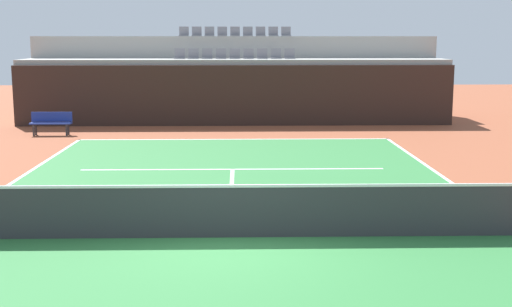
# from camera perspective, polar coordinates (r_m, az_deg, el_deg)

# --- Properties ---
(ground_plane) EXTENTS (80.00, 80.00, 0.00)m
(ground_plane) POSITION_cam_1_polar(r_m,az_deg,el_deg) (12.36, -2.28, -7.07)
(ground_plane) COLOR brown
(court_surface) EXTENTS (11.00, 24.00, 0.01)m
(court_surface) POSITION_cam_1_polar(r_m,az_deg,el_deg) (12.36, -2.28, -7.05)
(court_surface) COLOR #2D7238
(court_surface) RESTS_ON ground_plane
(baseline_far) EXTENTS (11.00, 0.10, 0.00)m
(baseline_far) POSITION_cam_1_polar(r_m,az_deg,el_deg) (24.05, -1.84, 1.20)
(baseline_far) COLOR white
(baseline_far) RESTS_ON court_surface
(service_line_far) EXTENTS (8.26, 0.10, 0.00)m
(service_line_far) POSITION_cam_1_polar(r_m,az_deg,el_deg) (18.58, -1.98, -1.33)
(service_line_far) COLOR white
(service_line_far) RESTS_ON court_surface
(centre_service_line) EXTENTS (0.10, 6.40, 0.00)m
(centre_service_line) POSITION_cam_1_polar(r_m,az_deg,el_deg) (15.45, -2.10, -3.60)
(centre_service_line) COLOR white
(centre_service_line) RESTS_ON court_surface
(back_wall) EXTENTS (17.87, 0.30, 2.46)m
(back_wall) POSITION_cam_1_polar(r_m,az_deg,el_deg) (27.83, -1.79, 4.88)
(back_wall) COLOR black
(back_wall) RESTS_ON ground_plane
(stands_tier_lower) EXTENTS (17.87, 2.40, 2.67)m
(stands_tier_lower) POSITION_cam_1_polar(r_m,az_deg,el_deg) (29.16, -1.78, 5.31)
(stands_tier_lower) COLOR #9E9E99
(stands_tier_lower) RESTS_ON ground_plane
(stands_tier_upper) EXTENTS (17.87, 2.40, 3.62)m
(stands_tier_upper) POSITION_cam_1_polar(r_m,az_deg,el_deg) (31.53, -1.75, 6.50)
(stands_tier_upper) COLOR #9E9E99
(stands_tier_upper) RESTS_ON ground_plane
(seating_row_lower) EXTENTS (5.12, 0.44, 0.44)m
(seating_row_lower) POSITION_cam_1_polar(r_m,az_deg,el_deg) (29.18, -1.79, 8.18)
(seating_row_lower) COLOR slate
(seating_row_lower) RESTS_ON stands_tier_lower
(seating_row_upper) EXTENTS (5.12, 0.44, 0.44)m
(seating_row_upper) POSITION_cam_1_polar(r_m,az_deg,el_deg) (31.57, -1.77, 10.02)
(seating_row_upper) COLOR slate
(seating_row_upper) RESTS_ON stands_tier_upper
(tennis_net) EXTENTS (11.08, 0.08, 1.07)m
(tennis_net) POSITION_cam_1_polar(r_m,az_deg,el_deg) (12.22, -2.29, -4.79)
(tennis_net) COLOR black
(tennis_net) RESTS_ON court_surface
(player_bench) EXTENTS (1.50, 0.40, 0.85)m
(player_bench) POSITION_cam_1_polar(r_m,az_deg,el_deg) (26.19, -16.79, 2.58)
(player_bench) COLOR navy
(player_bench) RESTS_ON ground_plane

